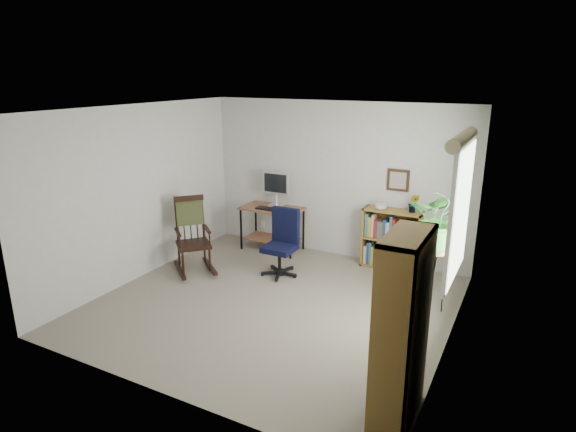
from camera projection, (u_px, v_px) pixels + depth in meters
The scene contains 18 objects.
floor at pixel (273, 304), 6.05m from camera, with size 4.20×4.00×0.00m, color gray.
ceiling at pixel (271, 109), 5.36m from camera, with size 4.20×4.00×0.00m, color silver.
wall_back at pixel (336, 180), 7.41m from camera, with size 4.20×0.00×2.40m, color silver.
wall_front at pixel (155, 272), 4.01m from camera, with size 4.20×0.00×2.40m, color silver.
wall_left at pixel (140, 193), 6.64m from camera, with size 0.00×4.00×2.40m, color silver.
wall_right at pixel (456, 240), 4.78m from camera, with size 0.00×4.00×2.40m, color silver.
window at pixel (459, 213), 4.99m from camera, with size 0.12×1.20×1.50m, color silver, non-canonical shape.
desk at pixel (272, 229), 7.82m from camera, with size 0.98×0.54×0.71m, color brown, non-canonical shape.
monitor at pixel (276, 189), 7.76m from camera, with size 0.46×0.16×0.56m, color silver, non-canonical shape.
keyboard at pixel (268, 209), 7.62m from camera, with size 0.40×0.15×0.03m, color black.
office_chair at pixel (279, 243), 6.78m from camera, with size 0.53×0.53×0.97m, color black, non-canonical shape.
rocking_chair at pixel (193, 235), 6.92m from camera, with size 0.57×0.96×1.11m, color black, non-canonical shape.
low_bookshelf at pixel (391, 239), 7.04m from camera, with size 0.85×0.28×0.90m, color olive, non-canonical shape.
tall_bookshelf at pixel (401, 330), 3.85m from camera, with size 0.31×0.72×1.63m, color olive, non-canonical shape.
plant_stand at pixel (435, 278), 5.78m from camera, with size 0.24×0.24×0.86m, color black, non-canonical shape.
spider_plant at pixel (443, 189), 5.46m from camera, with size 1.69×1.88×1.46m, color #266A25.
potted_plant_small at pixel (413, 209), 6.78m from camera, with size 0.13×0.24×0.11m, color #266A25.
framed_picture at pixel (398, 180), 6.92m from camera, with size 0.32×0.04×0.32m, color black, non-canonical shape.
Camera 1 is at (2.70, -4.77, 2.80)m, focal length 30.00 mm.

